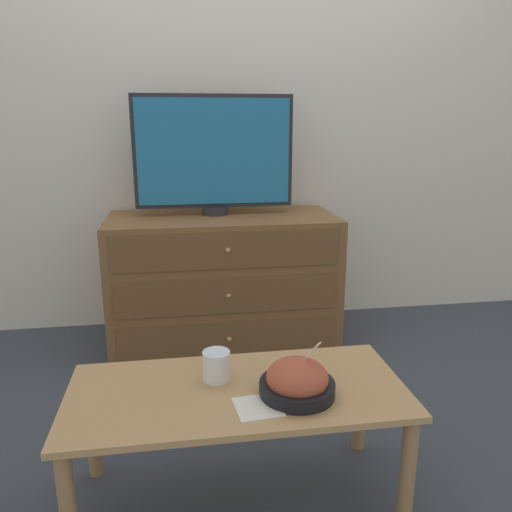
{
  "coord_description": "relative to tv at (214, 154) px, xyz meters",
  "views": [
    {
      "loc": [
        -0.35,
        -2.82,
        1.15
      ],
      "look_at": [
        -0.1,
        -1.22,
        0.71
      ],
      "focal_mm": 35.0,
      "sensor_mm": 36.0,
      "label": 1
    }
  ],
  "objects": [
    {
      "name": "tv",
      "position": [
        0.0,
        0.0,
        0.0
      ],
      "size": [
        0.81,
        0.14,
        0.6
      ],
      "color": "#232328",
      "rests_on": "dresser"
    },
    {
      "name": "takeout_bowl",
      "position": [
        0.13,
        -1.34,
        -0.56
      ],
      "size": [
        0.22,
        0.22,
        0.16
      ],
      "color": "black",
      "rests_on": "coffee_table"
    },
    {
      "name": "coffee_table",
      "position": [
        -0.04,
        -1.28,
        -0.66
      ],
      "size": [
        0.99,
        0.45,
        0.39
      ],
      "color": "tan",
      "rests_on": "ground_plane"
    },
    {
      "name": "wall_back",
      "position": [
        0.17,
        0.26,
        0.31
      ],
      "size": [
        12.0,
        0.05,
        2.6
      ],
      "color": "silver",
      "rests_on": "ground_plane"
    },
    {
      "name": "ground_plane",
      "position": [
        0.17,
        0.23,
        -0.99
      ],
      "size": [
        12.0,
        12.0,
        0.0
      ],
      "primitive_type": "plane",
      "color": "#383D47"
    },
    {
      "name": "drink_cup",
      "position": [
        -0.09,
        -1.22,
        -0.56
      ],
      "size": [
        0.08,
        0.08,
        0.09
      ],
      "color": "#9E6638",
      "rests_on": "coffee_table"
    },
    {
      "name": "napkin",
      "position": [
        0.01,
        -1.39,
        -0.6
      ],
      "size": [
        0.14,
        0.14,
        0.0
      ],
      "color": "silver",
      "rests_on": "coffee_table"
    },
    {
      "name": "dresser",
      "position": [
        0.03,
        -0.07,
        -0.65
      ],
      "size": [
        1.17,
        0.55,
        0.68
      ],
      "color": "brown",
      "rests_on": "ground_plane"
    }
  ]
}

